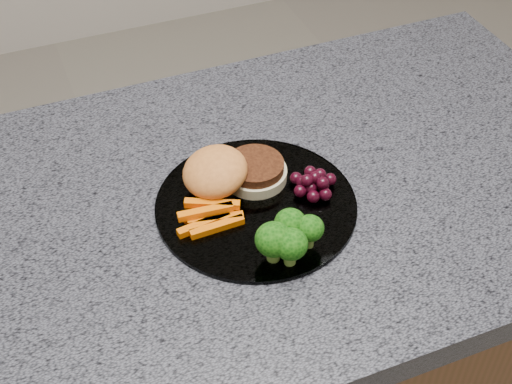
{
  "coord_description": "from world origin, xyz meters",
  "views": [
    {
      "loc": [
        -0.18,
        -0.63,
        1.55
      ],
      "look_at": [
        0.06,
        -0.02,
        0.93
      ],
      "focal_mm": 50.0,
      "sensor_mm": 36.0,
      "label": 1
    }
  ],
  "objects": [
    {
      "name": "countertop",
      "position": [
        0.0,
        0.0,
        0.88
      ],
      "size": [
        1.2,
        0.6,
        0.04
      ],
      "primitive_type": "cube",
      "color": "#54555F",
      "rests_on": "island_cabinet"
    },
    {
      "name": "plate",
      "position": [
        0.06,
        -0.02,
        0.9
      ],
      "size": [
        0.26,
        0.26,
        0.01
      ],
      "primitive_type": "cylinder",
      "color": "white",
      "rests_on": "countertop"
    },
    {
      "name": "burger",
      "position": [
        0.04,
        0.02,
        0.93
      ],
      "size": [
        0.16,
        0.11,
        0.05
      ],
      "rotation": [
        0.0,
        0.0,
        0.29
      ],
      "color": "beige",
      "rests_on": "plate"
    },
    {
      "name": "carrot_sticks",
      "position": [
        -0.0,
        -0.03,
        0.91
      ],
      "size": [
        0.09,
        0.06,
        0.02
      ],
      "rotation": [
        0.0,
        0.0,
        -0.36
      ],
      "color": "#E66103",
      "rests_on": "plate"
    },
    {
      "name": "broccoli",
      "position": [
        0.06,
        -0.12,
        0.94
      ],
      "size": [
        0.09,
        0.07,
        0.05
      ],
      "rotation": [
        0.0,
        0.0,
        0.36
      ],
      "color": "olive",
      "rests_on": "plate"
    },
    {
      "name": "grape_bunch",
      "position": [
        0.14,
        -0.03,
        0.92
      ],
      "size": [
        0.06,
        0.06,
        0.03
      ],
      "rotation": [
        0.0,
        0.0,
        -0.36
      ],
      "color": "black",
      "rests_on": "plate"
    }
  ]
}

